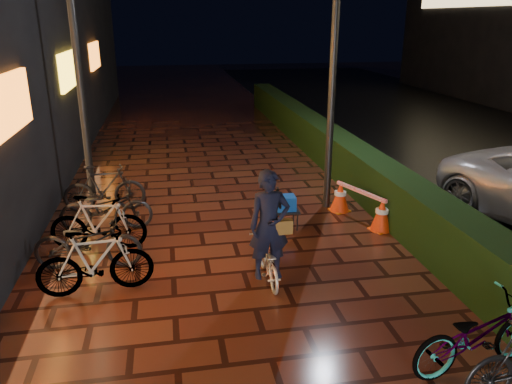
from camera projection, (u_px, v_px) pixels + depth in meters
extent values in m
plane|color=#381911|center=(272.00, 360.00, 5.93)|extent=(80.00, 80.00, 0.00)
cube|color=black|center=(329.00, 146.00, 13.75)|extent=(0.70, 20.00, 1.00)
cube|color=orange|center=(1.00, 108.00, 7.29)|extent=(0.08, 3.00, 0.90)
cube|color=yellow|center=(70.00, 69.00, 12.86)|extent=(0.08, 2.80, 0.90)
cube|color=orange|center=(95.00, 56.00, 17.51)|extent=(0.08, 2.20, 0.90)
cylinder|color=black|center=(332.00, 79.00, 9.89)|extent=(0.15, 0.15, 5.42)
cylinder|color=black|center=(78.00, 67.00, 10.34)|extent=(0.20, 0.20, 5.76)
imported|color=silver|center=(268.00, 261.00, 7.65)|extent=(0.46, 1.26, 0.66)
imported|color=black|center=(269.00, 225.00, 7.35)|extent=(0.62, 0.41, 1.68)
cube|color=brown|center=(282.00, 227.00, 7.38)|extent=(0.30, 0.13, 0.21)
cone|color=red|center=(382.00, 214.00, 9.47)|extent=(0.40, 0.40, 0.64)
cone|color=#F1370C|center=(340.00, 196.00, 10.43)|extent=(0.40, 0.40, 0.64)
cube|color=#FF550D|center=(380.00, 229.00, 9.57)|extent=(0.45, 0.45, 0.03)
cube|color=#DB5C0B|center=(339.00, 210.00, 10.53)|extent=(0.45, 0.45, 0.03)
cube|color=red|center=(361.00, 192.00, 9.85)|extent=(0.57, 1.30, 0.06)
cube|color=black|center=(285.00, 210.00, 9.56)|extent=(0.51, 0.42, 0.04)
cylinder|color=black|center=(277.00, 223.00, 9.44)|extent=(0.03, 0.03, 0.35)
cylinder|color=black|center=(297.00, 222.00, 9.49)|extent=(0.03, 0.03, 0.35)
cylinder|color=black|center=(274.00, 217.00, 9.74)|extent=(0.03, 0.03, 0.35)
cylinder|color=black|center=(294.00, 216.00, 9.80)|extent=(0.03, 0.03, 0.35)
cube|color=#0C3EA5|center=(286.00, 203.00, 9.50)|extent=(0.37, 0.32, 0.27)
cylinder|color=black|center=(280.00, 207.00, 9.36)|extent=(0.25, 0.34, 0.88)
imported|color=black|center=(98.00, 223.00, 8.63)|extent=(1.71, 0.67, 1.00)
imported|color=black|center=(88.00, 242.00, 7.99)|extent=(1.77, 0.78, 0.90)
imported|color=black|center=(106.00, 208.00, 9.44)|extent=(1.73, 0.63, 0.90)
imported|color=black|center=(95.00, 262.00, 7.24)|extent=(1.70, 0.62, 1.00)
imported|color=black|center=(104.00, 188.00, 10.38)|extent=(1.68, 0.52, 1.00)
imported|color=black|center=(477.00, 335.00, 5.66)|extent=(1.79, 0.87, 0.90)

